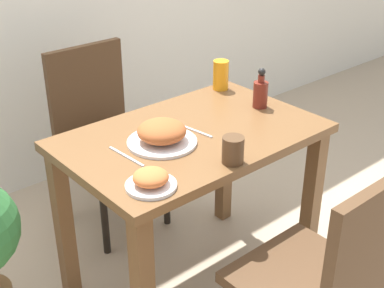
{
  "coord_description": "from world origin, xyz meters",
  "views": [
    {
      "loc": [
        -1.19,
        -1.38,
        1.61
      ],
      "look_at": [
        0.0,
        0.0,
        0.67
      ],
      "focal_mm": 50.0,
      "sensor_mm": 36.0,
      "label": 1
    }
  ],
  "objects_px": {
    "sauce_bottle": "(260,92)",
    "chair_far": "(103,129)",
    "juice_glass": "(221,75)",
    "drink_cup": "(233,150)",
    "chair_near": "(330,277)",
    "food_plate": "(162,134)",
    "side_plate": "(151,180)"
  },
  "relations": [
    {
      "from": "chair_near",
      "to": "food_plate",
      "type": "relative_size",
      "value": 3.46
    },
    {
      "from": "drink_cup",
      "to": "juice_glass",
      "type": "bearing_deg",
      "value": 50.02
    },
    {
      "from": "chair_near",
      "to": "chair_far",
      "type": "height_order",
      "value": "same"
    },
    {
      "from": "drink_cup",
      "to": "juice_glass",
      "type": "relative_size",
      "value": 0.71
    },
    {
      "from": "side_plate",
      "to": "juice_glass",
      "type": "height_order",
      "value": "juice_glass"
    },
    {
      "from": "chair_far",
      "to": "sauce_bottle",
      "type": "xyz_separation_m",
      "value": [
        0.37,
        -0.66,
        0.29
      ]
    },
    {
      "from": "food_plate",
      "to": "side_plate",
      "type": "distance_m",
      "value": 0.3
    },
    {
      "from": "juice_glass",
      "to": "drink_cup",
      "type": "bearing_deg",
      "value": -129.98
    },
    {
      "from": "chair_near",
      "to": "chair_far",
      "type": "distance_m",
      "value": 1.36
    },
    {
      "from": "chair_far",
      "to": "chair_near",
      "type": "bearing_deg",
      "value": -91.64
    },
    {
      "from": "food_plate",
      "to": "side_plate",
      "type": "xyz_separation_m",
      "value": [
        -0.21,
        -0.22,
        -0.01
      ]
    },
    {
      "from": "drink_cup",
      "to": "side_plate",
      "type": "bearing_deg",
      "value": 170.35
    },
    {
      "from": "food_plate",
      "to": "sauce_bottle",
      "type": "xyz_separation_m",
      "value": [
        0.52,
        0.0,
        0.02
      ]
    },
    {
      "from": "drink_cup",
      "to": "juice_glass",
      "type": "distance_m",
      "value": 0.68
    },
    {
      "from": "food_plate",
      "to": "side_plate",
      "type": "height_order",
      "value": "food_plate"
    },
    {
      "from": "juice_glass",
      "to": "chair_near",
      "type": "bearing_deg",
      "value": -114.23
    },
    {
      "from": "food_plate",
      "to": "chair_far",
      "type": "bearing_deg",
      "value": 77.52
    },
    {
      "from": "chair_near",
      "to": "side_plate",
      "type": "xyz_separation_m",
      "value": [
        -0.32,
        0.48,
        0.25
      ]
    },
    {
      "from": "chair_far",
      "to": "food_plate",
      "type": "bearing_deg",
      "value": -102.48
    },
    {
      "from": "chair_near",
      "to": "food_plate",
      "type": "bearing_deg",
      "value": -81.11
    },
    {
      "from": "food_plate",
      "to": "drink_cup",
      "type": "bearing_deg",
      "value": -70.39
    },
    {
      "from": "chair_far",
      "to": "sauce_bottle",
      "type": "height_order",
      "value": "sauce_bottle"
    },
    {
      "from": "chair_near",
      "to": "side_plate",
      "type": "distance_m",
      "value": 0.63
    },
    {
      "from": "side_plate",
      "to": "sauce_bottle",
      "type": "relative_size",
      "value": 0.96
    },
    {
      "from": "chair_far",
      "to": "side_plate",
      "type": "distance_m",
      "value": 0.99
    },
    {
      "from": "sauce_bottle",
      "to": "chair_far",
      "type": "bearing_deg",
      "value": 119.11
    },
    {
      "from": "drink_cup",
      "to": "sauce_bottle",
      "type": "xyz_separation_m",
      "value": [
        0.42,
        0.27,
        0.02
      ]
    },
    {
      "from": "chair_near",
      "to": "sauce_bottle",
      "type": "relative_size",
      "value": 5.18
    },
    {
      "from": "side_plate",
      "to": "food_plate",
      "type": "bearing_deg",
      "value": 45.77
    },
    {
      "from": "food_plate",
      "to": "side_plate",
      "type": "bearing_deg",
      "value": -134.23
    },
    {
      "from": "side_plate",
      "to": "drink_cup",
      "type": "xyz_separation_m",
      "value": [
        0.31,
        -0.05,
        0.02
      ]
    },
    {
      "from": "drink_cup",
      "to": "juice_glass",
      "type": "height_order",
      "value": "juice_glass"
    }
  ]
}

